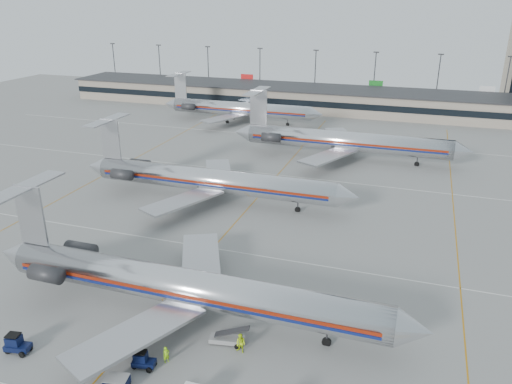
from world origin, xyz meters
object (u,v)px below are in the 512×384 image
at_px(jet_foreground, 181,285).
at_px(tug_center, 142,360).
at_px(jet_second_row, 208,180).
at_px(belt_loader, 228,338).

distance_m(jet_foreground, tug_center, 8.55).
distance_m(jet_second_row, belt_loader, 35.88).
bearing_deg(jet_foreground, belt_loader, -24.04).
height_order(jet_second_row, belt_loader, jet_second_row).
distance_m(jet_foreground, belt_loader, 7.23).
bearing_deg(jet_foreground, tug_center, -88.94).
relative_size(tug_center, belt_loader, 0.55).
distance_m(jet_second_row, tug_center, 38.83).
bearing_deg(belt_loader, jet_foreground, 145.67).
xyz_separation_m(jet_foreground, jet_second_row, (-9.96, 29.31, -0.04)).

